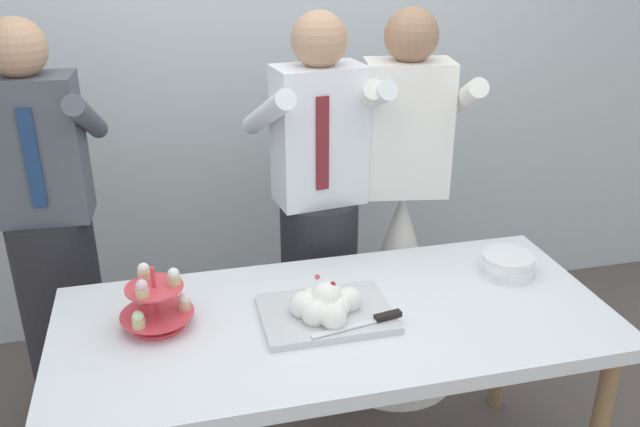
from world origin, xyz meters
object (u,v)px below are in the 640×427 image
person_groom (319,239)px  person_guest (54,258)px  main_cake_tray (326,307)px  dessert_table (336,335)px  cupcake_stand (156,304)px  person_bride (399,263)px  plate_stack (507,264)px

person_groom → person_guest: 1.05m
main_cake_tray → person_guest: bearing=142.2°
dessert_table → cupcake_stand: cupcake_stand is taller
dessert_table → person_guest: (-0.95, 0.70, 0.05)m
dessert_table → main_cake_tray: main_cake_tray is taller
dessert_table → person_bride: 0.79m
dessert_table → person_guest: person_guest is taller
plate_stack → person_bride: 0.60m
dessert_table → main_cake_tray: size_ratio=4.15×
main_cake_tray → person_bride: (0.49, 0.64, -0.23)m
cupcake_stand → person_groom: bearing=39.6°
dessert_table → person_bride: size_ratio=1.08×
dessert_table → cupcake_stand: bearing=172.2°
dessert_table → plate_stack: bearing=10.2°
person_groom → dessert_table: bearing=-98.7°
person_guest → cupcake_stand: bearing=-58.3°
cupcake_stand → person_groom: person_groom is taller
main_cake_tray → person_guest: 1.16m
dessert_table → main_cake_tray: bearing=-166.9°
cupcake_stand → dessert_table: bearing=-7.8°
cupcake_stand → main_cake_tray: (0.53, -0.08, -0.04)m
person_groom → person_bride: size_ratio=1.00×
plate_stack → person_bride: bearing=113.0°
cupcake_stand → person_guest: (-0.39, 0.62, -0.11)m
person_groom → main_cake_tray: bearing=-101.7°
plate_stack → person_groom: bearing=139.2°
dessert_table → plate_stack: (0.67, 0.12, 0.11)m
main_cake_tray → cupcake_stand: bearing=170.8°
cupcake_stand → person_bride: 1.19m
plate_stack → person_guest: bearing=160.4°
main_cake_tray → person_bride: person_bride is taller
dessert_table → main_cake_tray: 0.12m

